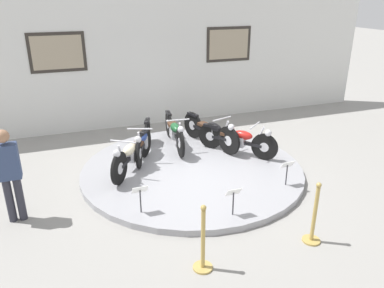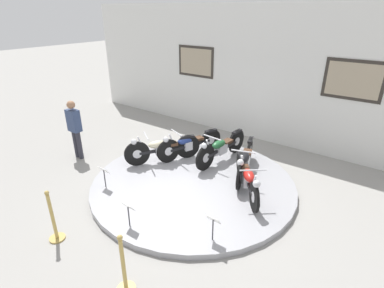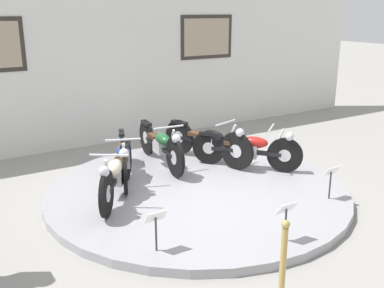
{
  "view_description": "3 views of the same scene",
  "coord_description": "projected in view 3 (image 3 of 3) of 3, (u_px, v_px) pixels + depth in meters",
  "views": [
    {
      "loc": [
        -2.49,
        -6.84,
        3.59
      ],
      "look_at": [
        0.01,
        0.04,
        0.63
      ],
      "focal_mm": 35.0,
      "sensor_mm": 36.0,
      "label": 1
    },
    {
      "loc": [
        3.56,
        -4.89,
        3.8
      ],
      "look_at": [
        -0.29,
        0.35,
        0.85
      ],
      "focal_mm": 28.0,
      "sensor_mm": 36.0,
      "label": 2
    },
    {
      "loc": [
        -3.5,
        -5.58,
        2.82
      ],
      "look_at": [
        0.11,
        0.33,
        0.73
      ],
      "focal_mm": 42.0,
      "sensor_mm": 36.0,
      "label": 3
    }
  ],
  "objects": [
    {
      "name": "info_placard_front_centre",
      "position": [
        286.0,
        213.0,
        5.35
      ],
      "size": [
        0.26,
        0.11,
        0.51
      ],
      "color": "#333338",
      "rests_on": "display_platform"
    },
    {
      "name": "motorcycle_black",
      "position": [
        208.0,
        141.0,
        8.16
      ],
      "size": [
        0.72,
        1.95,
        0.81
      ],
      "color": "black",
      "rests_on": "display_platform"
    },
    {
      "name": "motorcycle_cream",
      "position": [
        116.0,
        173.0,
        6.59
      ],
      "size": [
        1.18,
        1.68,
        0.8
      ],
      "color": "black",
      "rests_on": "display_platform"
    },
    {
      "name": "info_placard_front_left",
      "position": [
        156.0,
        222.0,
        5.13
      ],
      "size": [
        0.26,
        0.11,
        0.51
      ],
      "color": "#333338",
      "rests_on": "display_platform"
    },
    {
      "name": "stanchion_post_left_of_entry",
      "position": [
        281.0,
        286.0,
        4.18
      ],
      "size": [
        0.28,
        0.28,
        1.02
      ],
      "color": "tan",
      "rests_on": "ground_plane"
    },
    {
      "name": "motorcycle_green",
      "position": [
        161.0,
        144.0,
        7.97
      ],
      "size": [
        0.54,
        2.02,
        0.81
      ],
      "color": "black",
      "rests_on": "display_platform"
    },
    {
      "name": "display_platform",
      "position": [
        197.0,
        191.0,
        7.11
      ],
      "size": [
        4.7,
        4.7,
        0.12
      ],
      "primitive_type": "cylinder",
      "color": "#99999E",
      "rests_on": "ground_plane"
    },
    {
      "name": "info_placard_front_right",
      "position": [
        331.0,
        175.0,
        6.56
      ],
      "size": [
        0.26,
        0.11,
        0.51
      ],
      "color": "#333338",
      "rests_on": "display_platform"
    },
    {
      "name": "motorcycle_red",
      "position": [
        248.0,
        148.0,
        7.82
      ],
      "size": [
        1.29,
        1.55,
        0.78
      ],
      "color": "black",
      "rests_on": "display_platform"
    },
    {
      "name": "motorcycle_blue",
      "position": [
        123.0,
        156.0,
        7.34
      ],
      "size": [
        0.79,
        1.88,
        0.8
      ],
      "color": "black",
      "rests_on": "display_platform"
    },
    {
      "name": "ground_plane",
      "position": [
        197.0,
        194.0,
        7.12
      ],
      "size": [
        60.0,
        60.0,
        0.0
      ],
      "primitive_type": "plane",
      "color": "gray"
    },
    {
      "name": "back_wall",
      "position": [
        108.0,
        50.0,
        9.43
      ],
      "size": [
        14.0,
        0.22,
        3.98
      ],
      "color": "silver",
      "rests_on": "ground_plane"
    }
  ]
}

